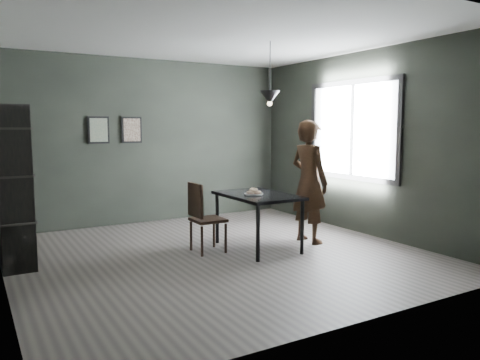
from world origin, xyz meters
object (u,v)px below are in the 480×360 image
shelf_unit (14,188)px  pendant_lamp (270,97)px  woman (309,182)px  wood_chair (202,213)px  cafe_table (258,200)px  white_plate (254,194)px

shelf_unit → pendant_lamp: (3.17, -0.60, 1.10)m
woman → wood_chair: woman is taller
woman → wood_chair: bearing=73.2°
cafe_table → wood_chair: (-0.74, 0.19, -0.14)m
wood_chair → pendant_lamp: bearing=-4.6°
wood_chair → white_plate: bearing=-19.4°
white_plate → woman: bearing=-1.1°
white_plate → shelf_unit: bearing=165.3°
woman → pendant_lamp: 1.32m
cafe_table → pendant_lamp: pendant_lamp is taller
white_plate → shelf_unit: shelf_unit is taller
white_plate → pendant_lamp: bearing=23.0°
wood_chair → shelf_unit: shelf_unit is taller
woman → wood_chair: (-1.57, 0.25, -0.35)m
white_plate → wood_chair: bearing=160.2°
white_plate → shelf_unit: size_ratio=0.12×
wood_chair → shelf_unit: bearing=167.3°
shelf_unit → cafe_table: bearing=-14.1°
woman → shelf_unit: (-3.74, 0.76, 0.08)m
white_plate → shelf_unit: (-2.83, 0.74, 0.19)m
cafe_table → pendant_lamp: 1.41m
pendant_lamp → cafe_table: bearing=-158.2°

